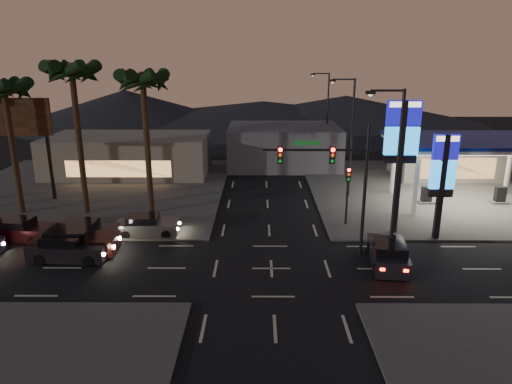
{
  "coord_description": "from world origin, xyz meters",
  "views": [
    {
      "loc": [
        -0.74,
        -23.74,
        11.58
      ],
      "look_at": [
        -0.91,
        5.3,
        3.0
      ],
      "focal_mm": 32.0,
      "sensor_mm": 36.0,
      "label": 1
    }
  ],
  "objects_px": {
    "gas_station": "(470,143)",
    "car_lane_a_front": "(69,248)",
    "pylon_sign_short": "(443,171)",
    "car_lane_b_mid": "(84,232)",
    "suv_station": "(388,254)",
    "car_lane_b_front": "(147,226)",
    "car_lane_b_rear": "(19,230)",
    "traffic_signal_mast": "(336,172)",
    "car_lane_a_mid": "(75,242)",
    "pylon_sign_tall": "(401,141)"
  },
  "relations": [
    {
      "from": "pylon_sign_short",
      "to": "car_lane_b_rear",
      "type": "distance_m",
      "value": 27.81
    },
    {
      "from": "pylon_sign_tall",
      "to": "car_lane_a_mid",
      "type": "bearing_deg",
      "value": -170.33
    },
    {
      "from": "pylon_sign_tall",
      "to": "car_lane_a_front",
      "type": "height_order",
      "value": "pylon_sign_tall"
    },
    {
      "from": "gas_station",
      "to": "traffic_signal_mast",
      "type": "bearing_deg",
      "value": -140.72
    },
    {
      "from": "suv_station",
      "to": "traffic_signal_mast",
      "type": "bearing_deg",
      "value": 154.54
    },
    {
      "from": "car_lane_b_front",
      "to": "suv_station",
      "type": "bearing_deg",
      "value": -16.98
    },
    {
      "from": "car_lane_b_mid",
      "to": "pylon_sign_tall",
      "type": "bearing_deg",
      "value": 4.23
    },
    {
      "from": "car_lane_b_front",
      "to": "suv_station",
      "type": "height_order",
      "value": "suv_station"
    },
    {
      "from": "traffic_signal_mast",
      "to": "car_lane_b_mid",
      "type": "relative_size",
      "value": 1.82
    },
    {
      "from": "car_lane_a_front",
      "to": "car_lane_b_front",
      "type": "xyz_separation_m",
      "value": [
        3.7,
        3.96,
        -0.06
      ]
    },
    {
      "from": "pylon_sign_tall",
      "to": "suv_station",
      "type": "height_order",
      "value": "pylon_sign_tall"
    },
    {
      "from": "car_lane_b_rear",
      "to": "gas_station",
      "type": "bearing_deg",
      "value": 13.44
    },
    {
      "from": "car_lane_b_mid",
      "to": "suv_station",
      "type": "xyz_separation_m",
      "value": [
        18.9,
        -3.42,
        0.04
      ]
    },
    {
      "from": "pylon_sign_tall",
      "to": "traffic_signal_mast",
      "type": "bearing_deg",
      "value": -143.48
    },
    {
      "from": "gas_station",
      "to": "car_lane_a_front",
      "type": "xyz_separation_m",
      "value": [
        -28.03,
        -10.8,
        -4.37
      ]
    },
    {
      "from": "car_lane_b_front",
      "to": "car_lane_b_rear",
      "type": "bearing_deg",
      "value": -173.48
    },
    {
      "from": "car_lane_a_mid",
      "to": "car_lane_b_mid",
      "type": "bearing_deg",
      "value": 94.41
    },
    {
      "from": "car_lane_b_mid",
      "to": "car_lane_a_front",
      "type": "bearing_deg",
      "value": -87.81
    },
    {
      "from": "car_lane_b_mid",
      "to": "traffic_signal_mast",
      "type": "bearing_deg",
      "value": -7.12
    },
    {
      "from": "pylon_sign_tall",
      "to": "car_lane_a_front",
      "type": "distance_m",
      "value": 21.73
    },
    {
      "from": "traffic_signal_mast",
      "to": "suv_station",
      "type": "height_order",
      "value": "traffic_signal_mast"
    },
    {
      "from": "pylon_sign_tall",
      "to": "car_lane_b_front",
      "type": "distance_m",
      "value": 17.79
    },
    {
      "from": "car_lane_a_front",
      "to": "suv_station",
      "type": "xyz_separation_m",
      "value": [
        18.79,
        -0.65,
        -0.01
      ]
    },
    {
      "from": "gas_station",
      "to": "pylon_sign_tall",
      "type": "bearing_deg",
      "value": -139.09
    },
    {
      "from": "pylon_sign_short",
      "to": "car_lane_a_mid",
      "type": "xyz_separation_m",
      "value": [
        -22.98,
        -2.49,
        -3.89
      ]
    },
    {
      "from": "pylon_sign_short",
      "to": "car_lane_b_mid",
      "type": "xyz_separation_m",
      "value": [
        -23.13,
        -0.53,
        -4.0
      ]
    },
    {
      "from": "car_lane_a_front",
      "to": "car_lane_b_front",
      "type": "bearing_deg",
      "value": 46.98
    },
    {
      "from": "car_lane_b_mid",
      "to": "car_lane_a_mid",
      "type": "bearing_deg",
      "value": -85.59
    },
    {
      "from": "car_lane_b_rear",
      "to": "suv_station",
      "type": "bearing_deg",
      "value": -8.97
    },
    {
      "from": "pylon_sign_tall",
      "to": "car_lane_a_mid",
      "type": "xyz_separation_m",
      "value": [
        -20.48,
        -3.49,
        -5.63
      ]
    },
    {
      "from": "traffic_signal_mast",
      "to": "suv_station",
      "type": "bearing_deg",
      "value": -25.46
    },
    {
      "from": "car_lane_b_mid",
      "to": "car_lane_b_rear",
      "type": "xyz_separation_m",
      "value": [
        -4.39,
        0.26,
        0.01
      ]
    },
    {
      "from": "pylon_sign_short",
      "to": "car_lane_b_front",
      "type": "distance_m",
      "value": 19.75
    },
    {
      "from": "car_lane_b_mid",
      "to": "pylon_sign_short",
      "type": "bearing_deg",
      "value": 1.31
    },
    {
      "from": "suv_station",
      "to": "car_lane_b_mid",
      "type": "bearing_deg",
      "value": 169.75
    },
    {
      "from": "gas_station",
      "to": "car_lane_b_front",
      "type": "relative_size",
      "value": 2.8
    },
    {
      "from": "car_lane_a_mid",
      "to": "car_lane_b_front",
      "type": "bearing_deg",
      "value": 40.83
    },
    {
      "from": "car_lane_b_mid",
      "to": "car_lane_b_rear",
      "type": "relative_size",
      "value": 0.97
    },
    {
      "from": "gas_station",
      "to": "car_lane_a_front",
      "type": "height_order",
      "value": "gas_station"
    },
    {
      "from": "car_lane_b_mid",
      "to": "suv_station",
      "type": "distance_m",
      "value": 19.21
    },
    {
      "from": "traffic_signal_mast",
      "to": "car_lane_b_front",
      "type": "height_order",
      "value": "traffic_signal_mast"
    },
    {
      "from": "car_lane_a_front",
      "to": "car_lane_a_mid",
      "type": "bearing_deg",
      "value": 86.77
    },
    {
      "from": "car_lane_b_front",
      "to": "car_lane_b_mid",
      "type": "height_order",
      "value": "car_lane_b_mid"
    },
    {
      "from": "car_lane_a_mid",
      "to": "car_lane_b_mid",
      "type": "height_order",
      "value": "car_lane_a_mid"
    },
    {
      "from": "gas_station",
      "to": "suv_station",
      "type": "height_order",
      "value": "gas_station"
    },
    {
      "from": "pylon_sign_tall",
      "to": "car_lane_b_front",
      "type": "bearing_deg",
      "value": -178.86
    },
    {
      "from": "car_lane_b_rear",
      "to": "suv_station",
      "type": "distance_m",
      "value": 23.58
    },
    {
      "from": "gas_station",
      "to": "car_lane_a_mid",
      "type": "distance_m",
      "value": 30.02
    },
    {
      "from": "car_lane_a_front",
      "to": "car_lane_b_rear",
      "type": "xyz_separation_m",
      "value": [
        -4.49,
        3.03,
        -0.04
      ]
    },
    {
      "from": "suv_station",
      "to": "car_lane_b_front",
      "type": "bearing_deg",
      "value": 163.02
    }
  ]
}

